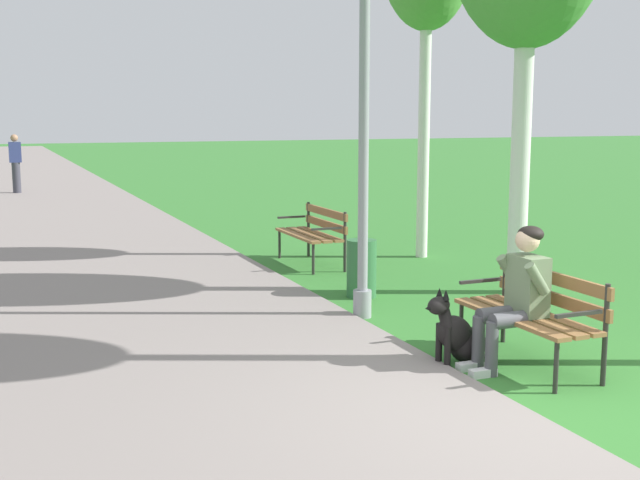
{
  "coord_description": "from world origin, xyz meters",
  "views": [
    {
      "loc": [
        -3.72,
        -4.49,
        2.2
      ],
      "look_at": [
        -0.55,
        3.13,
        0.9
      ],
      "focal_mm": 45.04,
      "sensor_mm": 36.0,
      "label": 1
    }
  ],
  "objects_px": {
    "park_bench_near": "(534,308)",
    "litter_bin": "(362,268)",
    "park_bench_mid": "(314,230)",
    "person_seated_on_near_bench": "(517,292)",
    "lamp_post_near": "(364,115)",
    "pedestrian_distant": "(16,164)",
    "dog_black": "(459,336)"
  },
  "relations": [
    {
      "from": "litter_bin",
      "to": "dog_black",
      "type": "bearing_deg",
      "value": -97.25
    },
    {
      "from": "park_bench_mid",
      "to": "litter_bin",
      "type": "xyz_separation_m",
      "value": [
        -0.27,
        -2.18,
        -0.16
      ]
    },
    {
      "from": "person_seated_on_near_bench",
      "to": "lamp_post_near",
      "type": "distance_m",
      "value": 2.64
    },
    {
      "from": "park_bench_near",
      "to": "lamp_post_near",
      "type": "xyz_separation_m",
      "value": [
        -0.67,
        2.09,
        1.67
      ]
    },
    {
      "from": "park_bench_mid",
      "to": "person_seated_on_near_bench",
      "type": "relative_size",
      "value": 1.2
    },
    {
      "from": "dog_black",
      "to": "pedestrian_distant",
      "type": "relative_size",
      "value": 0.5
    },
    {
      "from": "park_bench_mid",
      "to": "litter_bin",
      "type": "relative_size",
      "value": 2.14
    },
    {
      "from": "park_bench_near",
      "to": "litter_bin",
      "type": "relative_size",
      "value": 2.14
    },
    {
      "from": "litter_bin",
      "to": "pedestrian_distant",
      "type": "relative_size",
      "value": 0.42
    },
    {
      "from": "person_seated_on_near_bench",
      "to": "lamp_post_near",
      "type": "height_order",
      "value": "lamp_post_near"
    },
    {
      "from": "dog_black",
      "to": "lamp_post_near",
      "type": "height_order",
      "value": "lamp_post_near"
    },
    {
      "from": "park_bench_near",
      "to": "dog_black",
      "type": "relative_size",
      "value": 1.8
    },
    {
      "from": "dog_black",
      "to": "park_bench_mid",
      "type": "bearing_deg",
      "value": 82.82
    },
    {
      "from": "person_seated_on_near_bench",
      "to": "lamp_post_near",
      "type": "xyz_separation_m",
      "value": [
        -0.46,
        2.12,
        1.51
      ]
    },
    {
      "from": "park_bench_near",
      "to": "pedestrian_distant",
      "type": "distance_m",
      "value": 18.45
    },
    {
      "from": "dog_black",
      "to": "litter_bin",
      "type": "bearing_deg",
      "value": 82.75
    },
    {
      "from": "litter_bin",
      "to": "pedestrian_distant",
      "type": "xyz_separation_m",
      "value": [
        -3.37,
        15.1,
        0.49
      ]
    },
    {
      "from": "person_seated_on_near_bench",
      "to": "park_bench_near",
      "type": "bearing_deg",
      "value": 7.82
    },
    {
      "from": "park_bench_near",
      "to": "person_seated_on_near_bench",
      "type": "xyz_separation_m",
      "value": [
        -0.21,
        -0.03,
        0.17
      ]
    },
    {
      "from": "person_seated_on_near_bench",
      "to": "pedestrian_distant",
      "type": "distance_m",
      "value": 18.44
    },
    {
      "from": "person_seated_on_near_bench",
      "to": "lamp_post_near",
      "type": "relative_size",
      "value": 0.3
    },
    {
      "from": "pedestrian_distant",
      "to": "person_seated_on_near_bench",
      "type": "bearing_deg",
      "value": -79.34
    },
    {
      "from": "park_bench_mid",
      "to": "lamp_post_near",
      "type": "height_order",
      "value": "lamp_post_near"
    },
    {
      "from": "park_bench_near",
      "to": "litter_bin",
      "type": "distance_m",
      "value": 3.01
    },
    {
      "from": "person_seated_on_near_bench",
      "to": "lamp_post_near",
      "type": "bearing_deg",
      "value": 102.19
    },
    {
      "from": "lamp_post_near",
      "to": "pedestrian_distant",
      "type": "height_order",
      "value": "lamp_post_near"
    },
    {
      "from": "litter_bin",
      "to": "lamp_post_near",
      "type": "bearing_deg",
      "value": -114.98
    },
    {
      "from": "park_bench_mid",
      "to": "dog_black",
      "type": "bearing_deg",
      "value": -97.18
    },
    {
      "from": "lamp_post_near",
      "to": "park_bench_mid",
      "type": "bearing_deg",
      "value": 77.36
    },
    {
      "from": "park_bench_near",
      "to": "lamp_post_near",
      "type": "bearing_deg",
      "value": 107.64
    },
    {
      "from": "lamp_post_near",
      "to": "person_seated_on_near_bench",
      "type": "bearing_deg",
      "value": -77.81
    },
    {
      "from": "lamp_post_near",
      "to": "pedestrian_distant",
      "type": "distance_m",
      "value": 16.32
    }
  ]
}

